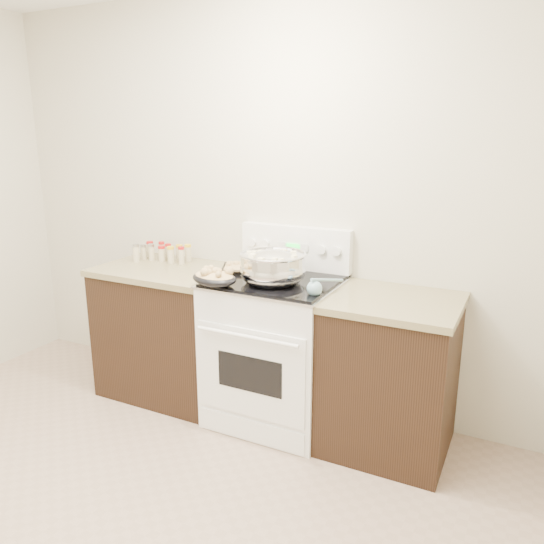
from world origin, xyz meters
The scene contains 10 objects.
room_shell centered at (0.00, 0.00, 1.70)m, with size 4.10×3.60×2.75m.
counter_left centered at (-0.48, 1.43, 0.46)m, with size 0.93×0.67×0.92m.
counter_right centered at (1.08, 1.43, 0.46)m, with size 0.73×0.67×0.92m.
kitchen_range centered at (0.35, 1.42, 0.49)m, with size 0.78×0.73×1.22m.
mixing_bowl centered at (0.37, 1.34, 1.04)m, with size 0.47×0.47×0.24m.
roasting_pan centered at (0.09, 1.14, 0.99)m, with size 0.34×0.28×0.11m.
baking_sheet centered at (0.12, 1.55, 0.96)m, with size 0.46×0.40×0.06m.
wooden_spoon centered at (0.32, 1.36, 0.95)m, with size 0.04×0.28×0.04m.
blue_ladle centered at (0.68, 1.25, 0.98)m, with size 0.13×0.28×0.11m.
spice_jars centered at (-0.63, 1.57, 0.98)m, with size 0.40×0.23×0.13m.
Camera 1 is at (1.73, -1.38, 1.83)m, focal length 35.00 mm.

